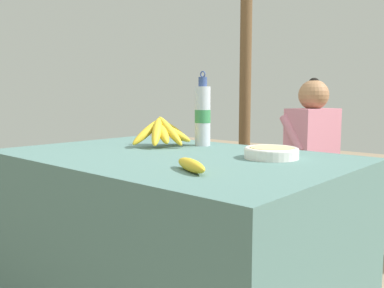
{
  "coord_description": "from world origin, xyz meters",
  "views": [
    {
      "loc": [
        1.11,
        -1.12,
        0.95
      ],
      "look_at": [
        0.06,
        0.05,
        0.77
      ],
      "focal_mm": 38.0,
      "sensor_mm": 36.0,
      "label": 1
    }
  ],
  "objects_px": {
    "loose_banana_front": "(191,165)",
    "support_post_near": "(245,71)",
    "serving_bowl": "(271,152)",
    "banana_bunch_ripe": "(164,132)",
    "water_bottle": "(203,115)",
    "seated_vendor": "(306,146)",
    "wooden_bench": "(346,192)"
  },
  "relations": [
    {
      "from": "serving_bowl",
      "to": "support_post_near",
      "type": "height_order",
      "value": "support_post_near"
    },
    {
      "from": "loose_banana_front",
      "to": "water_bottle",
      "type": "bearing_deg",
      "value": 127.32
    },
    {
      "from": "wooden_bench",
      "to": "support_post_near",
      "type": "height_order",
      "value": "support_post_near"
    },
    {
      "from": "loose_banana_front",
      "to": "wooden_bench",
      "type": "bearing_deg",
      "value": 95.69
    },
    {
      "from": "banana_bunch_ripe",
      "to": "water_bottle",
      "type": "bearing_deg",
      "value": 55.78
    },
    {
      "from": "support_post_near",
      "to": "seated_vendor",
      "type": "bearing_deg",
      "value": -28.27
    },
    {
      "from": "banana_bunch_ripe",
      "to": "serving_bowl",
      "type": "height_order",
      "value": "banana_bunch_ripe"
    },
    {
      "from": "water_bottle",
      "to": "seated_vendor",
      "type": "distance_m",
      "value": 1.17
    },
    {
      "from": "loose_banana_front",
      "to": "support_post_near",
      "type": "height_order",
      "value": "support_post_near"
    },
    {
      "from": "water_bottle",
      "to": "loose_banana_front",
      "type": "height_order",
      "value": "water_bottle"
    },
    {
      "from": "seated_vendor",
      "to": "support_post_near",
      "type": "xyz_separation_m",
      "value": [
        -0.8,
        0.43,
        0.55
      ]
    },
    {
      "from": "banana_bunch_ripe",
      "to": "water_bottle",
      "type": "height_order",
      "value": "water_bottle"
    },
    {
      "from": "wooden_bench",
      "to": "water_bottle",
      "type": "bearing_deg",
      "value": -101.2
    },
    {
      "from": "loose_banana_front",
      "to": "support_post_near",
      "type": "bearing_deg",
      "value": 120.7
    },
    {
      "from": "loose_banana_front",
      "to": "wooden_bench",
      "type": "xyz_separation_m",
      "value": [
        -0.17,
        1.68,
        -0.4
      ]
    },
    {
      "from": "water_bottle",
      "to": "loose_banana_front",
      "type": "xyz_separation_m",
      "value": [
        0.4,
        -0.52,
        -0.12
      ]
    },
    {
      "from": "serving_bowl",
      "to": "wooden_bench",
      "type": "bearing_deg",
      "value": 99.17
    },
    {
      "from": "banana_bunch_ripe",
      "to": "serving_bowl",
      "type": "relative_size",
      "value": 1.62
    },
    {
      "from": "banana_bunch_ripe",
      "to": "loose_banana_front",
      "type": "relative_size",
      "value": 1.71
    },
    {
      "from": "wooden_bench",
      "to": "loose_banana_front",
      "type": "bearing_deg",
      "value": -84.31
    },
    {
      "from": "serving_bowl",
      "to": "water_bottle",
      "type": "bearing_deg",
      "value": 163.38
    },
    {
      "from": "banana_bunch_ripe",
      "to": "seated_vendor",
      "type": "height_order",
      "value": "seated_vendor"
    },
    {
      "from": "serving_bowl",
      "to": "water_bottle",
      "type": "height_order",
      "value": "water_bottle"
    },
    {
      "from": "serving_bowl",
      "to": "support_post_near",
      "type": "distance_m",
      "value": 2.17
    },
    {
      "from": "water_bottle",
      "to": "support_post_near",
      "type": "relative_size",
      "value": 0.14
    },
    {
      "from": "banana_bunch_ripe",
      "to": "seated_vendor",
      "type": "distance_m",
      "value": 1.3
    },
    {
      "from": "water_bottle",
      "to": "support_post_near",
      "type": "distance_m",
      "value": 1.81
    },
    {
      "from": "banana_bunch_ripe",
      "to": "loose_banana_front",
      "type": "xyz_separation_m",
      "value": [
        0.5,
        -0.37,
        -0.05
      ]
    },
    {
      "from": "banana_bunch_ripe",
      "to": "support_post_near",
      "type": "bearing_deg",
      "value": 113.47
    },
    {
      "from": "serving_bowl",
      "to": "seated_vendor",
      "type": "bearing_deg",
      "value": 110.82
    },
    {
      "from": "wooden_bench",
      "to": "support_post_near",
      "type": "xyz_separation_m",
      "value": [
        -1.07,
        0.41,
        0.83
      ]
    },
    {
      "from": "loose_banana_front",
      "to": "seated_vendor",
      "type": "xyz_separation_m",
      "value": [
        -0.44,
        1.66,
        -0.13
      ]
    }
  ]
}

